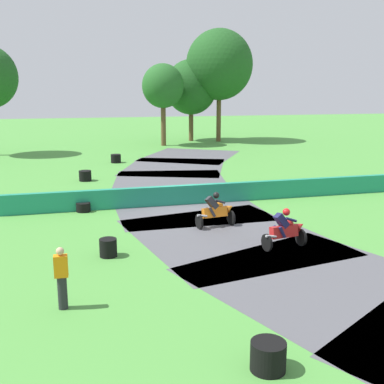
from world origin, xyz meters
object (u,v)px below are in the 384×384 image
tire_stack_near (116,159)px  track_marshal (62,278)px  motorcycle_chase_red (286,229)px  tire_stack_mid_b (83,207)px  tire_stack_mid_a (85,176)px  tire_stack_far (108,248)px  tire_stack_extra_a (268,356)px  motorcycle_lead_orange (216,210)px

tire_stack_near → track_marshal: bearing=-96.7°
motorcycle_chase_red → tire_stack_mid_b: size_ratio=2.69×
motorcycle_chase_red → tire_stack_near: bearing=103.2°
tire_stack_mid_a → tire_stack_far: size_ratio=1.19×
tire_stack_extra_a → track_marshal: bearing=138.5°
tire_stack_far → motorcycle_lead_orange: bearing=30.9°
tire_stack_mid_b → motorcycle_lead_orange: bearing=-33.3°
tire_stack_near → tire_stack_far: size_ratio=1.19×
motorcycle_lead_orange → tire_stack_extra_a: bearing=-98.9°
tire_stack_mid_b → tire_stack_mid_a: bearing=89.4°
motorcycle_lead_orange → tire_stack_far: bearing=-149.1°
tire_stack_extra_a → tire_stack_mid_b: bearing=105.4°
tire_stack_near → tire_stack_mid_a: same height
tire_stack_mid_a → tire_stack_far: (0.75, -13.07, -0.00)m
tire_stack_near → track_marshal: (-2.68, -22.96, 0.52)m
tire_stack_extra_a → motorcycle_lead_orange: bearing=81.1°
motorcycle_chase_red → tire_stack_mid_b: motorcycle_chase_red is taller
motorcycle_lead_orange → motorcycle_chase_red: (1.68, -3.01, 0.01)m
tire_stack_mid_b → track_marshal: (-0.46, -9.61, 0.62)m
tire_stack_mid_b → tire_stack_near: bearing=80.5°
track_marshal → tire_stack_mid_b: bearing=87.3°
motorcycle_lead_orange → tire_stack_extra_a: motorcycle_lead_orange is taller
motorcycle_lead_orange → tire_stack_far: (-4.36, -2.61, -0.35)m
motorcycle_chase_red → tire_stack_mid_a: motorcycle_chase_red is taller
motorcycle_chase_red → tire_stack_mid_a: (-6.79, 13.47, -0.36)m
track_marshal → motorcycle_chase_red: bearing=23.6°
track_marshal → tire_stack_mid_a: bearing=88.2°
tire_stack_near → tire_stack_far: 19.41m
motorcycle_lead_orange → motorcycle_chase_red: motorcycle_chase_red is taller
tire_stack_mid_a → tire_stack_far: same height
tire_stack_near → tire_stack_far: (-1.39, -19.36, -0.00)m
tire_stack_mid_a → track_marshal: (-0.54, -16.67, 0.52)m
tire_stack_mid_a → tire_stack_mid_b: bearing=-90.6°
motorcycle_lead_orange → tire_stack_mid_a: motorcycle_lead_orange is taller
motorcycle_lead_orange → track_marshal: track_marshal is taller
motorcycle_chase_red → tire_stack_mid_a: 15.09m
tire_stack_mid_a → tire_stack_extra_a: bearing=-80.0°
motorcycle_chase_red → track_marshal: (-7.33, -3.20, 0.16)m
motorcycle_lead_orange → tire_stack_extra_a: size_ratio=2.33×
motorcycle_lead_orange → track_marshal: 8.40m
motorcycle_chase_red → tire_stack_mid_a: bearing=116.8°
tire_stack_far → tire_stack_mid_a: bearing=93.3°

